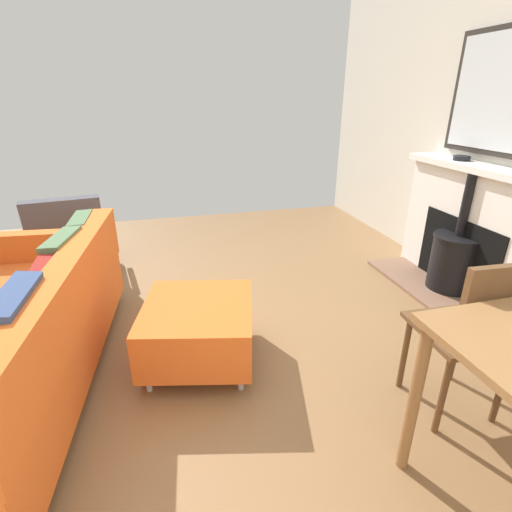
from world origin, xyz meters
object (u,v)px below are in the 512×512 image
sofa (14,339)px  dining_chair_near_fireplace (475,328)px  ottoman (198,327)px  armchair_accent (67,229)px  fireplace (468,239)px  mantel_bowl_near (462,158)px

sofa → dining_chair_near_fireplace: bearing=160.9°
sofa → ottoman: 0.96m
armchair_accent → dining_chair_near_fireplace: dining_chair_near_fireplace is taller
fireplace → armchair_accent: (3.16, -1.18, -0.03)m
mantel_bowl_near → armchair_accent: bearing=-16.1°
sofa → armchair_accent: sofa is taller
dining_chair_near_fireplace → fireplace: bearing=-131.2°
fireplace → ottoman: size_ratio=1.88×
fireplace → dining_chair_near_fireplace: (1.01, 1.15, 0.07)m
mantel_bowl_near → sofa: 3.32m
dining_chair_near_fireplace → ottoman: bearing=-32.7°
mantel_bowl_near → sofa: bearing=12.0°
fireplace → ottoman: bearing=10.0°
fireplace → ottoman: (2.20, 0.39, -0.21)m
fireplace → sofa: bearing=7.4°
mantel_bowl_near → ottoman: 2.46m
fireplace → mantel_bowl_near: 0.65m
armchair_accent → fireplace: bearing=159.5°
fireplace → sofa: fireplace is taller
fireplace → mantel_bowl_near: bearing=-95.3°
ottoman → sofa: bearing=1.2°
fireplace → mantel_bowl_near: mantel_bowl_near is taller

